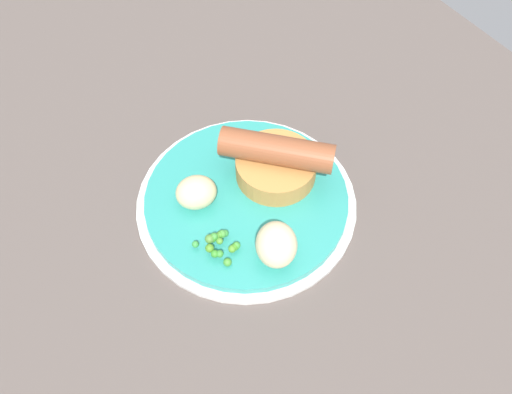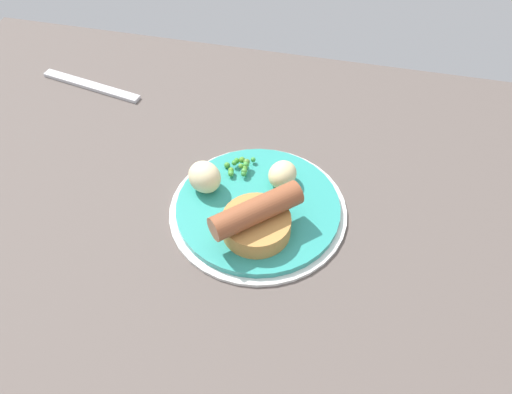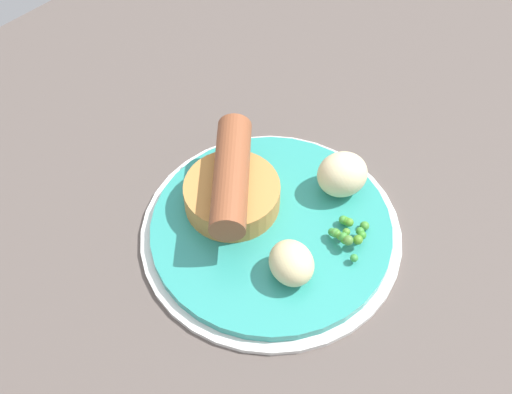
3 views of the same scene
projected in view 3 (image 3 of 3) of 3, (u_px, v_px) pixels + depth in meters
The scene contains 6 objects.
dining_table at pixel (272, 208), 68.75cm from camera, with size 110.00×80.00×3.00cm, color #564C47.
dinner_plate at pixel (271, 232), 64.56cm from camera, with size 23.69×23.69×1.40cm.
sausage_pudding at pixel (232, 188), 63.60cm from camera, with size 10.83×10.50×5.72cm.
pea_pile at pixel (348, 234), 62.22cm from camera, with size 4.15×4.09×1.80cm.
potato_chunk_0 at pixel (291, 263), 59.52cm from camera, with size 4.29×3.69×3.46cm, color beige.
potato_chunk_1 at pixel (342, 174), 64.77cm from camera, with size 4.66×4.06×4.37cm, color beige.
Camera 3 is at (-29.79, -28.23, 56.69)cm, focal length 50.00 mm.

